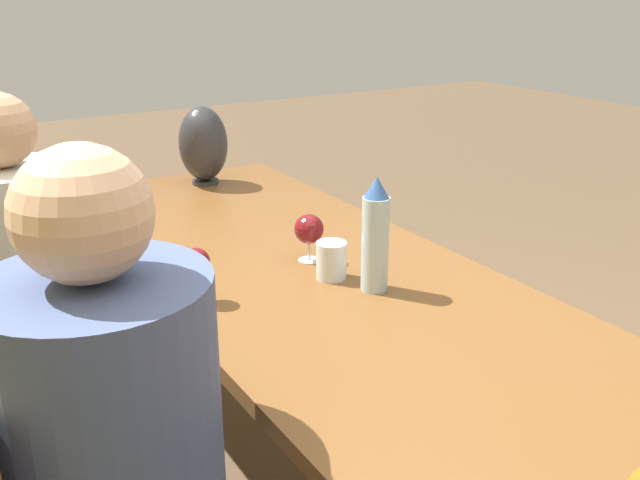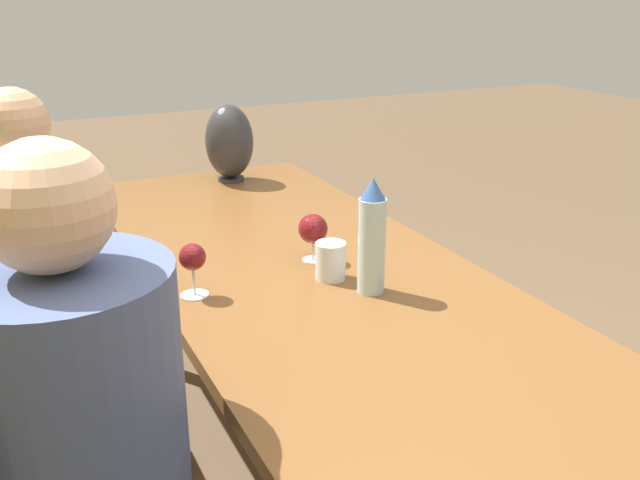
# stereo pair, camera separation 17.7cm
# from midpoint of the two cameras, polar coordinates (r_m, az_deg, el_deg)

# --- Properties ---
(dining_table) EXTENTS (2.89, 0.84, 0.73)m
(dining_table) POSITION_cam_midpoint_polar(r_m,az_deg,el_deg) (1.71, 1.74, -7.89)
(dining_table) COLOR brown
(dining_table) RESTS_ON ground_plane
(water_bottle) EXTENTS (0.07, 0.07, 0.30)m
(water_bottle) POSITION_cam_midpoint_polar(r_m,az_deg,el_deg) (1.76, 1.59, 0.28)
(water_bottle) COLOR #ADCCD6
(water_bottle) RESTS_ON dining_table
(water_tumbler) EXTENTS (0.08, 0.08, 0.10)m
(water_tumbler) POSITION_cam_midpoint_polar(r_m,az_deg,el_deg) (1.86, -1.82, -1.69)
(water_tumbler) COLOR silver
(water_tumbler) RESTS_ON dining_table
(vase) EXTENTS (0.18, 0.18, 0.30)m
(vase) POSITION_cam_midpoint_polar(r_m,az_deg,el_deg) (2.76, -11.17, 7.50)
(vase) COLOR #2D2D33
(vase) RESTS_ON dining_table
(wine_glass_0) EXTENTS (0.08, 0.08, 0.14)m
(wine_glass_0) POSITION_cam_midpoint_polar(r_m,az_deg,el_deg) (1.96, -3.47, 0.79)
(wine_glass_0) COLOR silver
(wine_glass_0) RESTS_ON dining_table
(wine_glass_2) EXTENTS (0.07, 0.07, 0.14)m
(wine_glass_2) POSITION_cam_midpoint_polar(r_m,az_deg,el_deg) (1.75, -12.74, -1.92)
(wine_glass_2) COLOR silver
(wine_glass_2) RESTS_ON dining_table
(chair_far) EXTENTS (0.44, 0.44, 0.89)m
(chair_far) POSITION_cam_midpoint_polar(r_m,az_deg,el_deg) (2.20, -26.00, -8.94)
(chair_far) COLOR brown
(chair_far) RESTS_ON ground_plane
(person_near) EXTENTS (0.39, 0.39, 1.25)m
(person_near) POSITION_cam_midpoint_polar(r_m,az_deg,el_deg) (1.39, -19.28, -17.09)
(person_near) COLOR #2D2D38
(person_near) RESTS_ON ground_plane
(person_far) EXTENTS (0.33, 0.33, 1.22)m
(person_far) POSITION_cam_midpoint_polar(r_m,az_deg,el_deg) (2.13, -24.50, -4.48)
(person_far) COLOR #2D2D38
(person_far) RESTS_ON ground_plane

